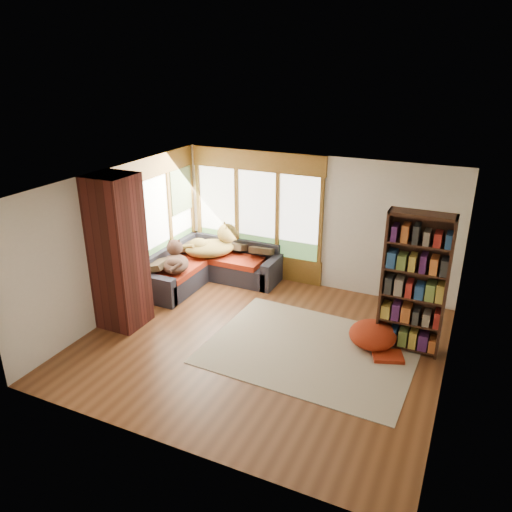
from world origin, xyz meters
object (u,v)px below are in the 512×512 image
Objects in this scene: brick_chimney at (118,253)px; bookshelf at (414,284)px; dog_tan at (214,241)px; dog_brindle at (175,256)px; pouf at (373,334)px; area_rug at (311,349)px; sectional_sofa at (207,268)px.

bookshelf is (4.54, 1.20, -0.18)m from brick_chimney.
dog_tan is 1.27× the size of dog_brindle.
pouf is 0.64× the size of dog_tan.
area_rug is at bearing -148.68° from pouf.
sectional_sofa is 0.70× the size of area_rug.
dog_tan reaches higher than area_rug.
area_rug is 1.88m from bookshelf.
dog_tan is at bearing 146.90° from area_rug.
dog_brindle is at bearing -151.26° from dog_tan.
brick_chimney reaches higher than bookshelf.
brick_chimney is 2.22× the size of dog_tan.
bookshelf reaches higher than dog_brindle.
area_rug is (2.74, -1.53, -0.30)m from sectional_sofa.
sectional_sofa is 0.87m from dog_brindle.
area_rug is 1.41× the size of bookshelf.
area_rug is 4.23× the size of pouf.
brick_chimney is at bearing 140.16° from dog_brindle.
dog_tan is at bearing -54.12° from dog_brindle.
bookshelf reaches higher than dog_tan.
bookshelf is 2.99× the size of pouf.
area_rug is 3.40× the size of dog_brindle.
dog_brindle is at bearing 83.39° from brick_chimney.
bookshelf is at bearing 26.81° from area_rug.
bookshelf is at bearing -125.40° from dog_brindle.
brick_chimney is 2.37m from dog_tan.
dog_brindle is (-0.34, -0.90, -0.07)m from dog_tan.
area_rug is (3.19, 0.52, -1.29)m from brick_chimney.
sectional_sofa reaches higher than pouf.
dog_tan is (0.50, 2.27, -0.47)m from brick_chimney.
area_rug is 3.31m from dog_tan.
dog_tan is at bearing 71.60° from sectional_sofa.
pouf is 3.79m from dog_tan.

